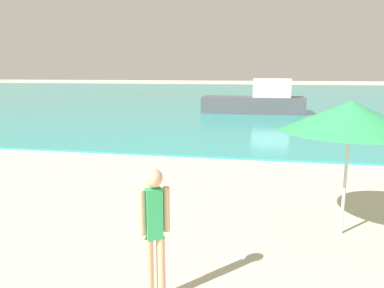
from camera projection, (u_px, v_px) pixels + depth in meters
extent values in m
cube|color=teal|center=(250.00, 95.00, 39.72)|extent=(160.00, 60.00, 0.06)
cylinder|color=#DDAD84|center=(161.00, 269.00, 4.09)|extent=(0.10, 0.10, 0.75)
cylinder|color=#DDAD84|center=(149.00, 271.00, 4.04)|extent=(0.10, 0.10, 0.75)
cube|color=#2DA35B|center=(154.00, 214.00, 3.94)|extent=(0.20, 0.18, 0.56)
sphere|color=#DDAD84|center=(153.00, 178.00, 3.86)|extent=(0.20, 0.20, 0.20)
cylinder|color=#DDAD84|center=(166.00, 209.00, 3.98)|extent=(0.07, 0.07, 0.50)
cylinder|color=#DDAD84|center=(141.00, 213.00, 3.88)|extent=(0.07, 0.07, 0.50)
cube|color=#4C4C51|center=(253.00, 105.00, 22.03)|extent=(5.98, 1.97, 0.95)
cube|color=silver|center=(272.00, 88.00, 21.64)|extent=(2.16, 1.36, 1.07)
cylinder|color=#B7B7BC|center=(346.00, 170.00, 5.65)|extent=(0.05, 0.05, 2.06)
cone|color=#2D9956|center=(350.00, 116.00, 5.49)|extent=(2.03, 2.03, 0.46)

